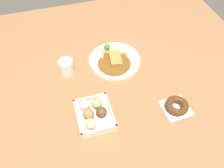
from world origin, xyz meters
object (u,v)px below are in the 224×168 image
(coffee_mug, at_px, (66,67))
(chocolate_ring_donut, at_px, (177,106))
(donut_box, at_px, (93,114))
(curry_plate, at_px, (114,60))

(coffee_mug, bearing_deg, chocolate_ring_donut, 50.33)
(donut_box, height_order, coffee_mug, coffee_mug)
(curry_plate, distance_m, coffee_mug, 0.26)
(donut_box, relative_size, chocolate_ring_donut, 1.42)
(curry_plate, xyz_separation_m, coffee_mug, (0.00, -0.26, 0.03))
(curry_plate, height_order, donut_box, curry_plate)
(curry_plate, distance_m, chocolate_ring_donut, 0.41)
(curry_plate, height_order, chocolate_ring_donut, curry_plate)
(chocolate_ring_donut, relative_size, coffee_mug, 1.58)
(coffee_mug, bearing_deg, curry_plate, 90.80)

